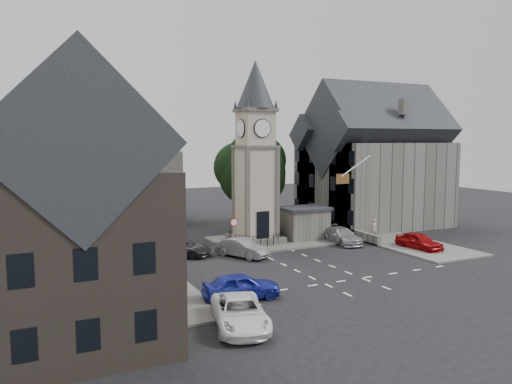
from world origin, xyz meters
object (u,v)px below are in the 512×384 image
car_east_red (419,241)px  car_west_blue (241,286)px  stone_shelter (304,223)px  pedestrian (374,228)px  clock_tower (255,153)px

car_east_red → car_west_blue: bearing=-168.7°
car_east_red → stone_shelter: bearing=124.7°
stone_shelter → car_west_blue: 18.38m
stone_shelter → pedestrian: (6.41, -2.20, -0.62)m
stone_shelter → car_west_blue: size_ratio=0.94×
stone_shelter → car_east_red: (6.59, -7.97, -0.82)m
stone_shelter → car_east_red: size_ratio=1.00×
clock_tower → pedestrian: bearing=-13.5°
stone_shelter → car_east_red: bearing=-50.4°
clock_tower → pedestrian: (11.21, -2.69, -7.20)m
clock_tower → stone_shelter: (4.80, -0.49, -6.57)m
pedestrian → car_west_blue: bearing=27.2°
car_west_blue → pedestrian: bearing=-52.7°
car_west_blue → stone_shelter: bearing=-36.3°
car_west_blue → pedestrian: 21.98m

